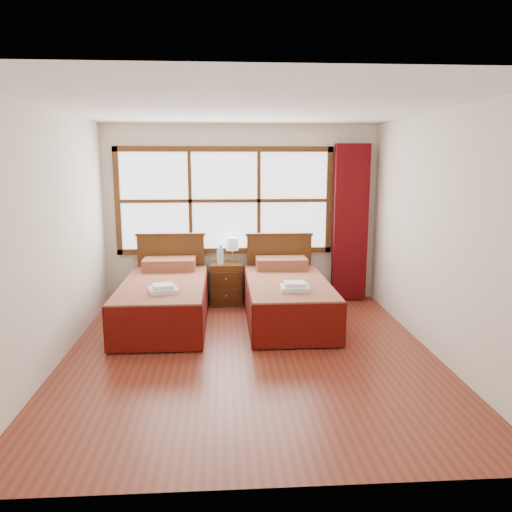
{
  "coord_description": "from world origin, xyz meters",
  "views": [
    {
      "loc": [
        -0.27,
        -5.11,
        2.07
      ],
      "look_at": [
        0.11,
        0.7,
        0.96
      ],
      "focal_mm": 35.0,
      "sensor_mm": 36.0,
      "label": 1
    }
  ],
  "objects": [
    {
      "name": "towels_right",
      "position": [
        0.57,
        0.64,
        0.59
      ],
      "size": [
        0.34,
        0.3,
        0.1
      ],
      "rotation": [
        0.0,
        0.0,
        -0.03
      ],
      "color": "white",
      "rests_on": "bed_right"
    },
    {
      "name": "floor",
      "position": [
        0.0,
        0.0,
        0.0
      ],
      "size": [
        4.5,
        4.5,
        0.0
      ],
      "primitive_type": "plane",
      "color": "maroon",
      "rests_on": "ground"
    },
    {
      "name": "bottle_near",
      "position": [
        -0.34,
        1.92,
        0.72
      ],
      "size": [
        0.06,
        0.06,
        0.23
      ],
      "color": "silver",
      "rests_on": "nightstand"
    },
    {
      "name": "nightstand",
      "position": [
        -0.25,
        1.99,
        0.31
      ],
      "size": [
        0.46,
        0.45,
        0.61
      ],
      "color": "#4C2A10",
      "rests_on": "floor"
    },
    {
      "name": "window",
      "position": [
        -0.25,
        2.21,
        1.5
      ],
      "size": [
        3.16,
        0.06,
        1.56
      ],
      "color": "white",
      "rests_on": "wall_back"
    },
    {
      "name": "curtain",
      "position": [
        1.6,
        2.11,
        1.17
      ],
      "size": [
        0.5,
        0.16,
        2.3
      ],
      "primitive_type": "cube",
      "color": "#59080C",
      "rests_on": "wall_back"
    },
    {
      "name": "ceiling",
      "position": [
        0.0,
        0.0,
        2.6
      ],
      "size": [
        4.5,
        4.5,
        0.0
      ],
      "primitive_type": "plane",
      "rotation": [
        3.14,
        0.0,
        0.0
      ],
      "color": "white",
      "rests_on": "wall_back"
    },
    {
      "name": "bottle_far",
      "position": [
        -0.31,
        1.93,
        0.74
      ],
      "size": [
        0.07,
        0.07,
        0.28
      ],
      "color": "silver",
      "rests_on": "nightstand"
    },
    {
      "name": "wall_left",
      "position": [
        -2.0,
        0.0,
        1.3
      ],
      "size": [
        0.0,
        4.5,
        4.5
      ],
      "primitive_type": "plane",
      "rotation": [
        1.57,
        0.0,
        1.57
      ],
      "color": "silver",
      "rests_on": "floor"
    },
    {
      "name": "lamp",
      "position": [
        -0.14,
        2.1,
        0.86
      ],
      "size": [
        0.18,
        0.18,
        0.36
      ],
      "color": "gold",
      "rests_on": "nightstand"
    },
    {
      "name": "wall_back",
      "position": [
        0.0,
        2.25,
        1.3
      ],
      "size": [
        4.0,
        0.0,
        4.0
      ],
      "primitive_type": "plane",
      "rotation": [
        1.57,
        0.0,
        0.0
      ],
      "color": "silver",
      "rests_on": "floor"
    },
    {
      "name": "bed_left",
      "position": [
        -1.04,
        1.2,
        0.32
      ],
      "size": [
        1.07,
        2.09,
        1.04
      ],
      "color": "#42230D",
      "rests_on": "floor"
    },
    {
      "name": "bed_right",
      "position": [
        0.55,
        1.2,
        0.31
      ],
      "size": [
        1.06,
        2.08,
        1.03
      ],
      "color": "#42230D",
      "rests_on": "floor"
    },
    {
      "name": "wall_right",
      "position": [
        2.0,
        0.0,
        1.3
      ],
      "size": [
        0.0,
        4.5,
        4.5
      ],
      "primitive_type": "plane",
      "rotation": [
        1.57,
        0.0,
        -1.57
      ],
      "color": "silver",
      "rests_on": "floor"
    },
    {
      "name": "towels_left",
      "position": [
        -0.99,
        0.62,
        0.6
      ],
      "size": [
        0.38,
        0.35,
        0.09
      ],
      "rotation": [
        0.0,
        0.0,
        0.25
      ],
      "color": "white",
      "rests_on": "bed_left"
    }
  ]
}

